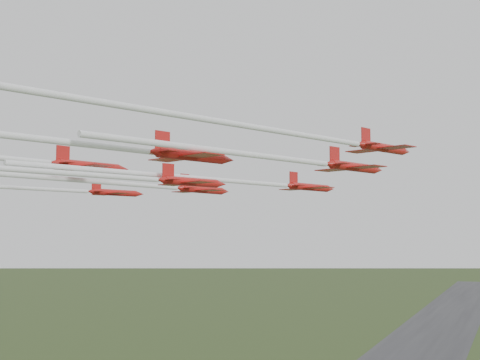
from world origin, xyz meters
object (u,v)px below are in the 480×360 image
at_px(jet_row4_right, 65,142).
at_px(jet_row3_left, 14,187).
at_px(jet_row3_mid, 130,178).
at_px(jet_row2_right, 307,161).
at_px(jet_lead, 250,182).
at_px(jet_row3_right, 315,137).
at_px(jet_row2_left, 119,183).

bearing_deg(jet_row4_right, jet_row3_left, 159.66).
xyz_separation_m(jet_row3_mid, jet_row4_right, (6.15, -21.03, 1.27)).
distance_m(jet_row2_right, jet_row4_right, 31.52).
bearing_deg(jet_row4_right, jet_lead, 110.90).
relative_size(jet_lead, jet_row4_right, 0.95).
distance_m(jet_lead, jet_row3_right, 32.79).
relative_size(jet_row3_left, jet_row3_right, 1.27).
bearing_deg(jet_row4_right, jet_row2_left, 138.10).
height_order(jet_lead, jet_row3_mid, jet_lead).
xyz_separation_m(jet_row2_left, jet_row4_right, (16.05, -34.03, 0.66)).
distance_m(jet_row3_left, jet_row4_right, 41.10).
distance_m(jet_row3_left, jet_row3_mid, 24.83).
bearing_deg(jet_row3_right, jet_row3_left, -172.10).
bearing_deg(jet_row2_left, jet_row3_right, -11.59).
bearing_deg(jet_row3_right, jet_row2_left, 174.29).
bearing_deg(jet_row3_left, jet_row2_right, 24.88).
distance_m(jet_lead, jet_row3_mid, 22.10).
xyz_separation_m(jet_lead, jet_row4_right, (-1.42, -41.78, 0.50)).
relative_size(jet_row2_left, jet_row2_right, 1.52).
distance_m(jet_row3_right, jet_row4_right, 23.80).
relative_size(jet_row2_left, jet_row3_mid, 1.55).
relative_size(jet_row3_left, jet_row4_right, 1.03).
distance_m(jet_lead, jet_row2_left, 19.12).
bearing_deg(jet_row3_left, jet_row3_mid, 8.21).
height_order(jet_row3_mid, jet_row4_right, jet_row4_right).
bearing_deg(jet_row2_right, jet_row4_right, -93.00).
height_order(jet_row2_left, jet_row2_right, jet_row2_right).
height_order(jet_lead, jet_row2_left, jet_lead).
xyz_separation_m(jet_lead, jet_row3_mid, (-7.57, -20.75, -0.76)).
xyz_separation_m(jet_row2_left, jet_row3_mid, (9.90, -13.00, -0.60)).
distance_m(jet_row2_right, jet_row3_right, 14.84).
xyz_separation_m(jet_row2_left, jet_row3_right, (35.11, -19.82, 1.98)).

